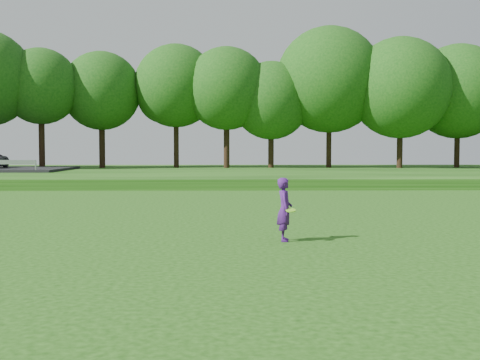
{
  "coord_description": "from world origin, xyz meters",
  "views": [
    {
      "loc": [
        0.3,
        -13.55,
        2.28
      ],
      "look_at": [
        0.75,
        5.13,
        1.3
      ],
      "focal_mm": 45.0,
      "sensor_mm": 36.0,
      "label": 1
    }
  ],
  "objects": [
    {
      "name": "walking_path",
      "position": [
        0.0,
        20.0,
        0.02
      ],
      "size": [
        130.0,
        1.6,
        0.04
      ],
      "primitive_type": "cube",
      "color": "gray",
      "rests_on": "ground"
    },
    {
      "name": "berm",
      "position": [
        0.0,
        34.0,
        0.3
      ],
      "size": [
        130.0,
        30.0,
        0.6
      ],
      "primitive_type": "cube",
      "color": "#163E0C",
      "rests_on": "ground"
    },
    {
      "name": "treeline",
      "position": [
        0.0,
        38.0,
        8.1
      ],
      "size": [
        104.0,
        7.0,
        15.0
      ],
      "primitive_type": null,
      "color": "#12450F",
      "rests_on": "berm"
    },
    {
      "name": "ground",
      "position": [
        0.0,
        0.0,
        0.0
      ],
      "size": [
        140.0,
        140.0,
        0.0
      ],
      "primitive_type": "plane",
      "color": "#163E0C",
      "rests_on": "ground"
    },
    {
      "name": "woman",
      "position": [
        1.75,
        1.13,
        0.78
      ],
      "size": [
        0.45,
        0.68,
        1.57
      ],
      "color": "#44176A",
      "rests_on": "ground"
    }
  ]
}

